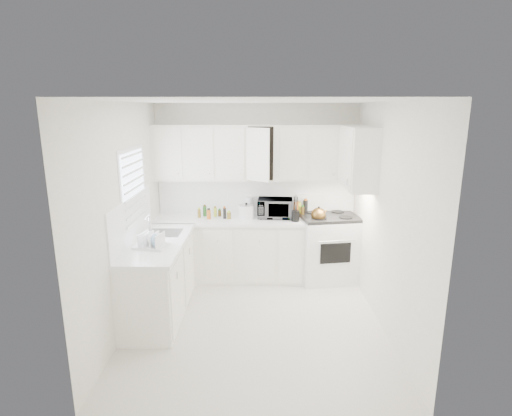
{
  "coord_description": "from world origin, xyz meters",
  "views": [
    {
      "loc": [
        0.05,
        -4.48,
        2.52
      ],
      "look_at": [
        0.0,
        0.7,
        1.25
      ],
      "focal_mm": 28.47,
      "sensor_mm": 36.0,
      "label": 1
    }
  ],
  "objects_px": {
    "microwave": "(275,206)",
    "utensil_crock": "(296,209)",
    "stove": "(328,239)",
    "dish_rack": "(151,239)",
    "tea_kettle": "(319,214)",
    "rice_cooker": "(246,211)"
  },
  "relations": [
    {
      "from": "stove",
      "to": "rice_cooker",
      "type": "height_order",
      "value": "stove"
    },
    {
      "from": "stove",
      "to": "tea_kettle",
      "type": "xyz_separation_m",
      "value": [
        -0.18,
        -0.16,
        0.42
      ]
    },
    {
      "from": "stove",
      "to": "dish_rack",
      "type": "relative_size",
      "value": 3.55
    },
    {
      "from": "microwave",
      "to": "rice_cooker",
      "type": "height_order",
      "value": "microwave"
    },
    {
      "from": "stove",
      "to": "utensil_crock",
      "type": "bearing_deg",
      "value": -171.52
    },
    {
      "from": "tea_kettle",
      "to": "rice_cooker",
      "type": "height_order",
      "value": "rice_cooker"
    },
    {
      "from": "tea_kettle",
      "to": "dish_rack",
      "type": "distance_m",
      "value": 2.4
    },
    {
      "from": "tea_kettle",
      "to": "dish_rack",
      "type": "bearing_deg",
      "value": -172.34
    },
    {
      "from": "stove",
      "to": "utensil_crock",
      "type": "xyz_separation_m",
      "value": [
        -0.51,
        -0.16,
        0.5
      ]
    },
    {
      "from": "tea_kettle",
      "to": "stove",
      "type": "bearing_deg",
      "value": 20.84
    },
    {
      "from": "microwave",
      "to": "dish_rack",
      "type": "height_order",
      "value": "microwave"
    },
    {
      "from": "utensil_crock",
      "to": "dish_rack",
      "type": "height_order",
      "value": "utensil_crock"
    },
    {
      "from": "microwave",
      "to": "tea_kettle",
      "type": "bearing_deg",
      "value": -15.71
    },
    {
      "from": "stove",
      "to": "microwave",
      "type": "height_order",
      "value": "microwave"
    },
    {
      "from": "microwave",
      "to": "utensil_crock",
      "type": "height_order",
      "value": "utensil_crock"
    },
    {
      "from": "tea_kettle",
      "to": "rice_cooker",
      "type": "distance_m",
      "value": 1.05
    },
    {
      "from": "stove",
      "to": "dish_rack",
      "type": "height_order",
      "value": "stove"
    },
    {
      "from": "stove",
      "to": "microwave",
      "type": "relative_size",
      "value": 2.5
    },
    {
      "from": "stove",
      "to": "dish_rack",
      "type": "bearing_deg",
      "value": -159.46
    },
    {
      "from": "rice_cooker",
      "to": "utensil_crock",
      "type": "relative_size",
      "value": 0.63
    },
    {
      "from": "tea_kettle",
      "to": "microwave",
      "type": "distance_m",
      "value": 0.65
    },
    {
      "from": "microwave",
      "to": "utensil_crock",
      "type": "bearing_deg",
      "value": -33.42
    }
  ]
}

